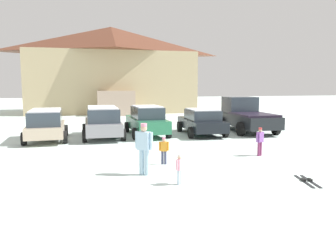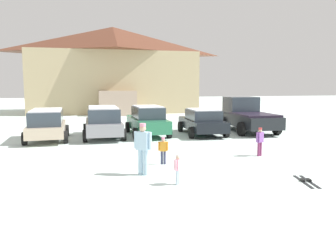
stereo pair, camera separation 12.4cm
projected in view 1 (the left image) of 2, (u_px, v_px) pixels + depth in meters
ground at (225, 216)px, 7.20m from camera, size 160.00×160.00×0.00m
ski_lodge at (112, 69)px, 36.83m from camera, size 18.17×11.63×9.42m
parked_beige_suv at (46, 124)px, 17.18m from camera, size 2.22×4.36×1.63m
parked_grey_wagon at (103, 121)px, 18.13m from camera, size 2.24×4.62×1.71m
parked_green_coupe at (147, 120)px, 19.00m from camera, size 2.15×4.75×1.72m
parked_black_sedan at (202, 121)px, 19.30m from camera, size 2.42×4.55×1.52m
pickup_truck at (245, 115)px, 20.77m from camera, size 2.70×5.51×2.15m
skier_child_in_pink_snowsuit at (179, 168)px, 9.41m from camera, size 0.25×0.26×0.89m
skier_child_in_orange_jacket at (164, 149)px, 11.90m from camera, size 0.36×0.20×0.99m
skier_adult_in_blue_parka at (144, 146)px, 10.41m from camera, size 0.51×0.44×1.67m
skier_child_in_purple_jacket at (260, 140)px, 13.33m from camera, size 0.41×0.26×1.16m
pair_of_skis at (307, 181)px, 9.78m from camera, size 0.60×1.36×0.08m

